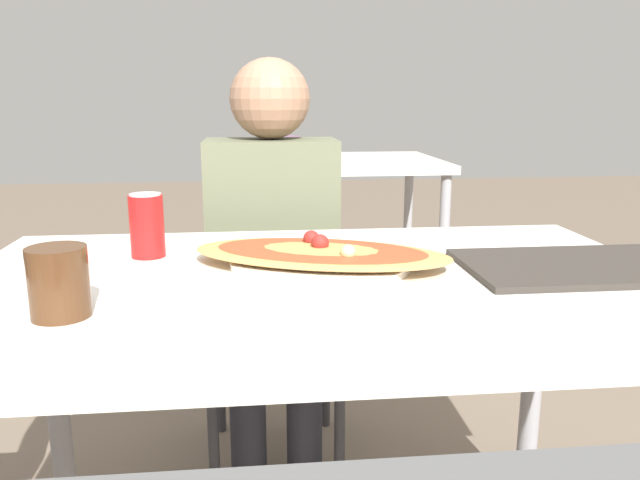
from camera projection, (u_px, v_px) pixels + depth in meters
name	position (u px, v px, depth m)	size (l,w,h in m)	color
dining_table	(318.00, 318.00, 1.11)	(1.26, 0.77, 0.75)	silver
chair_far_seated	(272.00, 287.00, 1.84)	(0.40, 0.40, 0.91)	#4C4C4C
person_seated	(273.00, 239.00, 1.69)	(0.35, 0.24, 1.16)	#2D2D38
pizza_main	(321.00, 256.00, 1.15)	(0.53, 0.37, 0.06)	white
soda_can	(147.00, 226.00, 1.21)	(0.07, 0.07, 0.12)	red
drink_glass	(59.00, 282.00, 0.88)	(0.08, 0.08, 0.10)	#4C2D19
serving_tray	(581.00, 266.00, 1.13)	(0.42, 0.26, 0.01)	#332D28
background_table	(323.00, 170.00, 3.16)	(1.10, 0.80, 0.87)	silver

